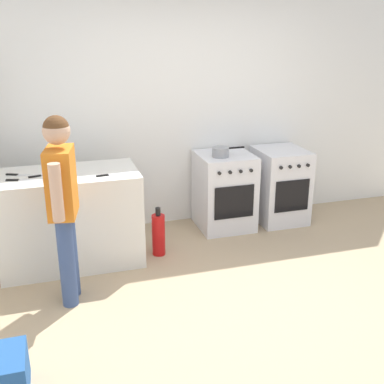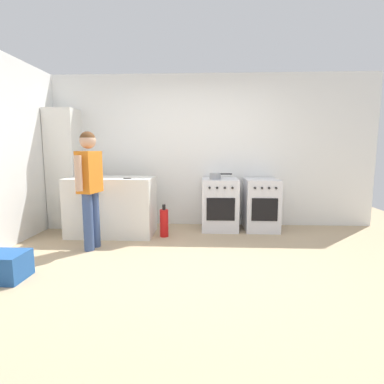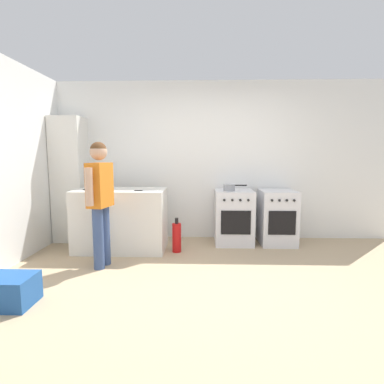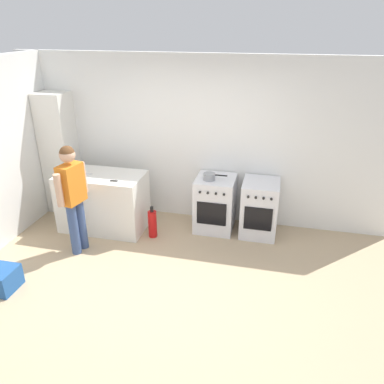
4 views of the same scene
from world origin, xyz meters
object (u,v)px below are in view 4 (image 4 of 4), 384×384
Objects in this scene: knife_utility at (77,171)px; person at (73,192)px; oven_right at (260,208)px; fire_extinguisher at (152,224)px; knife_bread at (121,181)px; oven_left at (215,203)px; knife_paring at (84,174)px; knife_carving at (74,175)px; pot at (209,177)px; larder_cabinet at (60,154)px.

person is (0.36, -0.75, 0.01)m from knife_utility.
oven_right is 1.64m from fire_extinguisher.
knife_bread is 0.86m from knife_utility.
person is at bearing -148.56° from oven_left.
person is (-0.47, -0.52, 0.02)m from knife_bread.
knife_bread is 0.23× the size of person.
knife_paring is (-2.63, -0.42, 0.48)m from oven_right.
knife_paring is at bearing 34.66° from knife_carving.
knife_paring is 1.28m from fire_extinguisher.
pot is at bearing 11.86° from knife_carving.
knife_bread is (-1.21, -0.47, 0.00)m from pot.
person is (0.31, -0.58, 0.02)m from knife_carving.
knife_utility is 0.15× the size of person.
knife_utility is (-2.80, -0.33, 0.48)m from oven_right.
larder_cabinet is at bearing 126.99° from person.
knife_bread reaches higher than oven_right.
knife_carving is 0.21× the size of person.
knife_utility is at bearing 115.48° from person.
larder_cabinet is at bearing 141.05° from knife_utility.
fire_extinguisher is (0.89, 0.60, -0.70)m from person.
oven_left is at bearing 28.78° from fire_extinguisher.
pot reaches higher than knife_carving.
person is (-1.76, -1.08, 0.49)m from oven_left.
larder_cabinet is at bearing 177.80° from oven_left.
pot is 1.11× the size of knife_carving.
pot is at bearing 21.47° from knife_bread.
fire_extinguisher is (-1.55, -0.48, -0.21)m from oven_right.
knife_utility is at bearing 173.11° from fire_extinguisher.
person reaches higher than oven_left.
oven_right is at bearing -0.00° from oven_left.
oven_left is at bearing 12.05° from knife_paring.
oven_right is 1.70× the size of fire_extinguisher.
knife_utility is at bearing -38.95° from larder_cabinet.
fire_extinguisher is (0.42, 0.08, -0.69)m from knife_bread.
fire_extinguisher is (1.25, -0.15, -0.69)m from knife_utility.
pot is at bearing 30.60° from person.
knife_paring and knife_utility have the same top height.
oven_right is at bearing 17.10° from fire_extinguisher.
knife_paring is 0.69m from person.
person is 1.48m from larder_cabinet.
knife_carving is at bearing 118.25° from person.
larder_cabinet is (-0.58, 0.60, 0.10)m from knife_carving.
pot is at bearing -4.14° from larder_cabinet.
person reaches higher than knife_paring.
larder_cabinet is (-3.33, 0.10, 0.57)m from oven_right.
person reaches higher than knife_carving.
knife_utility is (-0.17, 0.09, -0.00)m from knife_paring.
pot is 2.05m from knife_utility.
oven_right is 0.91m from pot.
fire_extinguisher is 2.03m from larder_cabinet.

